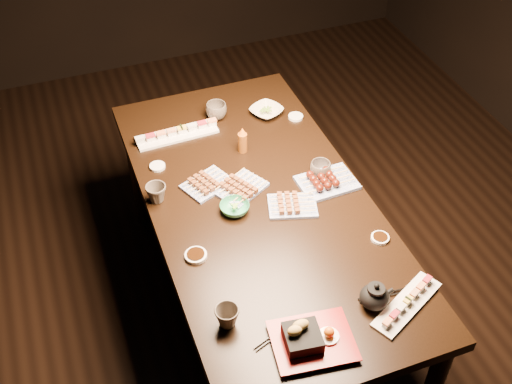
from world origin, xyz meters
The scene contains 23 objects.
ground centered at (0.00, 0.00, 0.00)m, with size 5.00×5.00×0.00m, color black.
dining_table centered at (-0.08, 0.01, 0.38)m, with size 0.90×1.80×0.75m, color black.
sushi_platter_near centered at (0.22, -0.67, 0.77)m, with size 0.33×0.09×0.04m, color white, non-canonical shape.
sushi_platter_far centered at (-0.29, 0.58, 0.77)m, with size 0.39×0.11×0.05m, color white, non-canonical shape.
yakitori_plate_center centered at (-0.13, 0.11, 0.78)m, with size 0.20×0.15×0.05m, color #828EB6, non-canonical shape.
yakitori_plate_right centered at (0.03, -0.06, 0.78)m, with size 0.20×0.15×0.05m, color #828EB6, non-canonical shape.
yakitori_plate_left centered at (-0.26, 0.19, 0.78)m, with size 0.20×0.15×0.05m, color #828EB6, non-canonical shape.
tsukune_plate centered at (0.23, 0.02, 0.78)m, with size 0.24×0.18×0.06m, color #828EB6, non-canonical shape.
edamame_bowl_green centered at (-0.20, 0.00, 0.77)m, with size 0.12×0.12×0.04m, color #2B8653.
edamame_bowl_cream centered at (0.17, 0.59, 0.77)m, with size 0.15×0.15×0.04m, color beige.
tempura_tray centered at (-0.16, -0.70, 0.80)m, with size 0.28×0.22×0.10m, color black, non-canonical shape.
teacup_near_left centered at (-0.41, -0.52, 0.79)m, with size 0.09×0.09×0.08m, color #4C443A.
teacup_mid_right centered at (0.22, 0.08, 0.79)m, with size 0.09×0.09×0.07m, color #4C443A.
teacup_far_left centered at (-0.48, 0.18, 0.79)m, with size 0.09×0.09×0.08m, color #4C443A.
teacup_far_right centered at (-0.07, 0.65, 0.79)m, with size 0.10×0.10×0.08m, color #4C443A.
teapot centered at (0.11, -0.62, 0.80)m, with size 0.13×0.13×0.11m, color black, non-canonical shape.
condiment_bottle centered at (-0.04, 0.36, 0.81)m, with size 0.04×0.04×0.13m, color brown.
sauce_dish_west centered at (-0.42, -0.18, 0.76)m, with size 0.09×0.09×0.02m, color white.
sauce_dish_east centered at (0.29, 0.51, 0.76)m, with size 0.07×0.07×0.01m, color white.
sauce_dish_se centered at (0.29, -0.35, 0.76)m, with size 0.07×0.07×0.01m, color white.
sauce_dish_nw centered at (-0.43, 0.38, 0.76)m, with size 0.07×0.07×0.01m, color white.
chopsticks_near centered at (-0.25, -0.62, 0.75)m, with size 0.22×0.02×0.01m, color black, non-canonical shape.
chopsticks_se centered at (0.19, -0.61, 0.75)m, with size 0.24×0.02×0.01m, color black, non-canonical shape.
Camera 1 is at (-0.78, -1.80, 2.61)m, focal length 45.00 mm.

